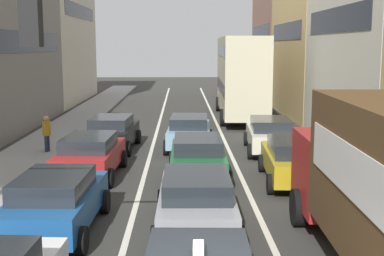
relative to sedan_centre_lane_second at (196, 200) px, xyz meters
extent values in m
cube|color=#989898|center=(-6.68, 14.31, -0.73)|extent=(2.60, 64.00, 0.14)
cube|color=silver|center=(-1.68, 14.31, -0.79)|extent=(0.16, 60.00, 0.01)
cube|color=silver|center=(1.72, 14.31, -0.79)|extent=(0.16, 60.00, 0.01)
cube|color=black|center=(-8.46, 16.31, 3.94)|extent=(0.02, 11.73, 1.10)
cube|color=beige|center=(-11.98, 30.98, 5.80)|extent=(7.00, 14.57, 13.20)
cube|color=black|center=(-8.46, 30.98, 6.46)|extent=(0.02, 11.73, 1.10)
cube|color=#936B5B|center=(9.92, 32.81, 4.41)|extent=(7.00, 10.90, 10.41)
cube|color=black|center=(6.41, 32.81, 4.93)|extent=(0.02, 8.80, 1.10)
cube|color=tan|center=(9.92, 21.81, 4.16)|extent=(7.00, 10.90, 9.92)
cube|color=black|center=(6.41, 21.81, 4.66)|extent=(0.02, 8.80, 1.10)
cube|color=black|center=(6.41, 10.81, 4.86)|extent=(0.02, 8.80, 1.10)
cube|color=black|center=(-2.53, -4.69, 4.15)|extent=(0.28, 0.28, 0.84)
sphere|color=red|center=(-2.53, -4.54, 4.41)|extent=(0.18, 0.18, 0.18)
sphere|color=#F2A519|center=(-2.53, -4.54, 4.15)|extent=(0.18, 0.18, 0.18)
sphere|color=green|center=(-2.53, -4.54, 3.89)|extent=(0.18, 0.18, 0.18)
cube|color=#A51E1E|center=(3.80, 0.24, 0.63)|extent=(2.47, 2.47, 1.90)
cube|color=black|center=(3.84, 1.45, 1.01)|extent=(2.02, 0.09, 0.70)
cube|color=white|center=(2.48, -3.48, 1.66)|extent=(0.15, 4.48, 0.90)
cylinder|color=black|center=(2.60, 0.36, -0.32)|extent=(0.33, 0.97, 0.96)
cube|color=#F2EACC|center=(-0.12, -5.10, 0.80)|extent=(0.17, 0.45, 0.12)
cube|color=gray|center=(0.00, 0.05, -0.13)|extent=(1.85, 4.32, 0.70)
cube|color=#1E2328|center=(0.00, -0.15, 0.43)|extent=(1.61, 2.42, 0.52)
cylinder|color=black|center=(-0.90, 1.52, -0.48)|extent=(0.23, 0.64, 0.64)
cylinder|color=black|center=(0.94, 1.50, -0.48)|extent=(0.23, 0.64, 0.64)
cylinder|color=black|center=(-0.94, -1.40, -0.48)|extent=(0.23, 0.64, 0.64)
cylinder|color=black|center=(0.90, -1.42, -0.48)|extent=(0.23, 0.64, 0.64)
cube|color=#194C8C|center=(-3.44, 0.08, -0.13)|extent=(1.94, 4.36, 0.70)
cube|color=#1E2328|center=(-3.45, -0.12, 0.43)|extent=(1.66, 2.46, 0.52)
cylinder|color=black|center=(-4.31, 1.57, -0.48)|extent=(0.24, 0.65, 0.64)
cylinder|color=black|center=(-2.47, 1.51, -0.48)|extent=(0.24, 0.65, 0.64)
cylinder|color=black|center=(-2.57, -1.41, -0.48)|extent=(0.24, 0.65, 0.64)
cube|color=#19592D|center=(0.19, 5.19, -0.13)|extent=(1.83, 4.31, 0.70)
cube|color=#1E2328|center=(0.19, 4.99, 0.43)|extent=(1.60, 2.42, 0.52)
cylinder|color=black|center=(-0.71, 6.66, -0.48)|extent=(0.23, 0.64, 0.64)
cylinder|color=black|center=(1.13, 6.65, -0.48)|extent=(0.23, 0.64, 0.64)
cylinder|color=black|center=(-0.74, 3.74, -0.48)|extent=(0.23, 0.64, 0.64)
cylinder|color=black|center=(1.10, 3.72, -0.48)|extent=(0.23, 0.64, 0.64)
cube|color=#A51E1E|center=(-3.55, 5.60, -0.13)|extent=(1.99, 4.38, 0.70)
cube|color=#1E2328|center=(-3.55, 5.41, 0.43)|extent=(1.69, 2.48, 0.52)
cylinder|color=black|center=(-4.40, 7.11, -0.48)|extent=(0.25, 0.65, 0.64)
cylinder|color=black|center=(-2.56, 7.02, -0.48)|extent=(0.25, 0.65, 0.64)
cylinder|color=black|center=(-4.53, 4.18, -0.48)|extent=(0.25, 0.65, 0.64)
cylinder|color=black|center=(-2.69, 4.10, -0.48)|extent=(0.25, 0.65, 0.64)
cube|color=#759EB7|center=(-0.02, 10.56, -0.13)|extent=(2.00, 4.38, 0.70)
cube|color=#1E2328|center=(-0.02, 10.36, 0.43)|extent=(1.69, 2.48, 0.52)
cylinder|color=black|center=(-0.87, 12.07, -0.48)|extent=(0.25, 0.65, 0.64)
cylinder|color=black|center=(0.97, 11.98, -0.48)|extent=(0.25, 0.65, 0.64)
cylinder|color=black|center=(-1.00, 9.15, -0.48)|extent=(0.25, 0.65, 0.64)
cylinder|color=black|center=(0.84, 9.06, -0.48)|extent=(0.25, 0.65, 0.64)
cube|color=black|center=(-3.41, 10.46, -0.13)|extent=(2.06, 4.40, 0.70)
cube|color=#1E2328|center=(-3.42, 10.26, 0.43)|extent=(1.73, 2.50, 0.52)
cylinder|color=black|center=(-4.24, 11.98, -0.48)|extent=(0.26, 0.65, 0.64)
cylinder|color=black|center=(-2.40, 11.87, -0.48)|extent=(0.26, 0.65, 0.64)
cylinder|color=black|center=(-4.42, 9.06, -0.48)|extent=(0.26, 0.65, 0.64)
cylinder|color=black|center=(-2.58, 8.95, -0.48)|extent=(0.26, 0.65, 0.64)
cube|color=#B29319|center=(3.39, 4.64, -0.13)|extent=(2.05, 4.40, 0.70)
cube|color=#1E2328|center=(3.38, 4.44, 0.43)|extent=(1.72, 2.50, 0.52)
cylinder|color=black|center=(2.56, 6.15, -0.48)|extent=(0.26, 0.65, 0.64)
cylinder|color=black|center=(4.40, 6.04, -0.48)|extent=(0.26, 0.65, 0.64)
cylinder|color=black|center=(2.39, 3.23, -0.48)|extent=(0.26, 0.65, 0.64)
cylinder|color=black|center=(4.23, 3.12, -0.48)|extent=(0.26, 0.65, 0.64)
cube|color=beige|center=(3.44, 9.71, -0.13)|extent=(2.08, 4.41, 0.70)
cube|color=#1E2328|center=(3.43, 9.51, 0.43)|extent=(1.74, 2.51, 0.52)
cylinder|color=black|center=(2.62, 11.23, -0.48)|extent=(0.26, 0.65, 0.64)
cylinder|color=black|center=(4.46, 11.11, -0.48)|extent=(0.26, 0.65, 0.64)
cylinder|color=black|center=(2.43, 8.31, -0.48)|extent=(0.26, 0.65, 0.64)
cylinder|color=black|center=(4.26, 8.19, -0.48)|extent=(0.26, 0.65, 0.64)
cube|color=#BFB793|center=(3.35, 20.23, 0.90)|extent=(2.82, 10.57, 2.40)
cube|color=black|center=(3.35, 20.23, 1.26)|extent=(2.83, 9.94, 0.70)
cube|color=#BFB793|center=(3.35, 20.23, 3.18)|extent=(2.82, 10.57, 2.16)
cube|color=black|center=(3.35, 20.23, 3.42)|extent=(2.83, 9.94, 0.64)
cylinder|color=black|center=(2.22, 24.05, -0.30)|extent=(0.33, 1.01, 1.00)
cylinder|color=black|center=(4.72, 23.97, -0.30)|extent=(0.33, 1.01, 1.00)
cylinder|color=black|center=(2.00, 17.12, -0.30)|extent=(0.33, 1.01, 1.00)
cylinder|color=black|center=(4.50, 17.05, -0.30)|extent=(0.33, 1.01, 1.00)
cylinder|color=#262D47|center=(-6.03, 9.29, -0.39)|extent=(0.16, 0.16, 0.82)
cylinder|color=#262D47|center=(-6.02, 9.47, -0.39)|extent=(0.16, 0.16, 0.82)
cylinder|color=gold|center=(-6.02, 9.38, 0.32)|extent=(0.34, 0.34, 0.60)
sphere|color=tan|center=(-6.02, 9.38, 0.74)|extent=(0.24, 0.24, 0.24)
cylinder|color=gold|center=(-6.03, 9.16, 0.35)|extent=(0.10, 0.10, 0.55)
cylinder|color=gold|center=(-6.01, 9.60, 0.35)|extent=(0.10, 0.10, 0.55)
camera|label=1|loc=(-0.36, -12.43, 3.75)|focal=49.07mm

